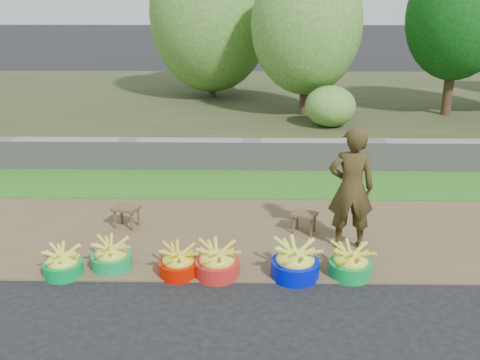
{
  "coord_description": "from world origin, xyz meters",
  "views": [
    {
      "loc": [
        -0.03,
        -5.16,
        2.95
      ],
      "look_at": [
        -0.16,
        1.3,
        0.75
      ],
      "focal_mm": 40.0,
      "sensor_mm": 36.0,
      "label": 1
    }
  ],
  "objects_px": {
    "basin_c": "(178,263)",
    "basin_d": "(217,262)",
    "basin_a": "(63,263)",
    "stool_left": "(126,211)",
    "stool_right": "(304,217)",
    "vendor_woman": "(351,188)",
    "basin_f": "(351,263)",
    "basin_b": "(111,256)",
    "basin_e": "(295,262)"
  },
  "relations": [
    {
      "from": "basin_c",
      "to": "basin_d",
      "type": "height_order",
      "value": "basin_d"
    },
    {
      "from": "basin_a",
      "to": "basin_d",
      "type": "bearing_deg",
      "value": 0.78
    },
    {
      "from": "basin_a",
      "to": "stool_left",
      "type": "bearing_deg",
      "value": 71.42
    },
    {
      "from": "stool_right",
      "to": "vendor_woman",
      "type": "xyz_separation_m",
      "value": [
        0.51,
        -0.4,
        0.54
      ]
    },
    {
      "from": "stool_right",
      "to": "basin_f",
      "type": "bearing_deg",
      "value": -69.77
    },
    {
      "from": "basin_f",
      "to": "stool_right",
      "type": "relative_size",
      "value": 1.26
    },
    {
      "from": "basin_b",
      "to": "vendor_woman",
      "type": "xyz_separation_m",
      "value": [
        2.8,
        0.6,
        0.63
      ]
    },
    {
      "from": "basin_b",
      "to": "basin_c",
      "type": "relative_size",
      "value": 1.02
    },
    {
      "from": "basin_e",
      "to": "vendor_woman",
      "type": "xyz_separation_m",
      "value": [
        0.71,
        0.76,
        0.6
      ]
    },
    {
      "from": "basin_b",
      "to": "basin_e",
      "type": "xyz_separation_m",
      "value": [
        2.09,
        -0.16,
        0.03
      ]
    },
    {
      "from": "vendor_woman",
      "to": "basin_b",
      "type": "bearing_deg",
      "value": 13.93
    },
    {
      "from": "basin_b",
      "to": "basin_e",
      "type": "relative_size",
      "value": 0.86
    },
    {
      "from": "basin_a",
      "to": "stool_left",
      "type": "xyz_separation_m",
      "value": [
        0.43,
        1.29,
        0.11
      ]
    },
    {
      "from": "basin_c",
      "to": "basin_e",
      "type": "relative_size",
      "value": 0.84
    },
    {
      "from": "basin_a",
      "to": "basin_d",
      "type": "height_order",
      "value": "basin_d"
    },
    {
      "from": "basin_c",
      "to": "basin_f",
      "type": "distance_m",
      "value": 1.92
    },
    {
      "from": "basin_c",
      "to": "basin_f",
      "type": "relative_size",
      "value": 0.94
    },
    {
      "from": "basin_a",
      "to": "stool_left",
      "type": "height_order",
      "value": "basin_a"
    },
    {
      "from": "stool_left",
      "to": "basin_c",
      "type": "bearing_deg",
      "value": -55.77
    },
    {
      "from": "basin_c",
      "to": "basin_d",
      "type": "relative_size",
      "value": 0.9
    },
    {
      "from": "basin_e",
      "to": "vendor_woman",
      "type": "bearing_deg",
      "value": 46.73
    },
    {
      "from": "basin_a",
      "to": "stool_left",
      "type": "relative_size",
      "value": 1.11
    },
    {
      "from": "stool_right",
      "to": "basin_b",
      "type": "bearing_deg",
      "value": -156.65
    },
    {
      "from": "basin_d",
      "to": "basin_f",
      "type": "distance_m",
      "value": 1.49
    },
    {
      "from": "stool_right",
      "to": "vendor_woman",
      "type": "height_order",
      "value": "vendor_woman"
    },
    {
      "from": "basin_e",
      "to": "stool_right",
      "type": "relative_size",
      "value": 1.42
    },
    {
      "from": "basin_c",
      "to": "vendor_woman",
      "type": "distance_m",
      "value": 2.24
    },
    {
      "from": "basin_e",
      "to": "stool_right",
      "type": "height_order",
      "value": "basin_e"
    },
    {
      "from": "stool_left",
      "to": "stool_right",
      "type": "relative_size",
      "value": 1.04
    },
    {
      "from": "basin_d",
      "to": "stool_right",
      "type": "distance_m",
      "value": 1.57
    },
    {
      "from": "vendor_woman",
      "to": "basin_e",
      "type": "bearing_deg",
      "value": 48.64
    },
    {
      "from": "basin_d",
      "to": "stool_left",
      "type": "bearing_deg",
      "value": 135.49
    },
    {
      "from": "basin_e",
      "to": "basin_c",
      "type": "bearing_deg",
      "value": 179.08
    },
    {
      "from": "stool_right",
      "to": "basin_e",
      "type": "bearing_deg",
      "value": -100.22
    },
    {
      "from": "basin_c",
      "to": "basin_f",
      "type": "xyz_separation_m",
      "value": [
        1.92,
        0.01,
        0.01
      ]
    },
    {
      "from": "basin_b",
      "to": "basin_f",
      "type": "xyz_separation_m",
      "value": [
        2.71,
        -0.13,
        0.01
      ]
    },
    {
      "from": "basin_a",
      "to": "vendor_woman",
      "type": "height_order",
      "value": "vendor_woman"
    },
    {
      "from": "basin_d",
      "to": "basin_f",
      "type": "relative_size",
      "value": 1.05
    },
    {
      "from": "stool_right",
      "to": "basin_a",
      "type": "bearing_deg",
      "value": -157.42
    },
    {
      "from": "basin_f",
      "to": "basin_a",
      "type": "bearing_deg",
      "value": -179.17
    },
    {
      "from": "basin_f",
      "to": "stool_right",
      "type": "distance_m",
      "value": 1.19
    },
    {
      "from": "basin_e",
      "to": "stool_left",
      "type": "height_order",
      "value": "basin_e"
    },
    {
      "from": "basin_c",
      "to": "vendor_woman",
      "type": "relative_size",
      "value": 0.3
    },
    {
      "from": "basin_d",
      "to": "vendor_woman",
      "type": "xyz_separation_m",
      "value": [
        1.58,
        0.75,
        0.62
      ]
    },
    {
      "from": "basin_e",
      "to": "basin_b",
      "type": "bearing_deg",
      "value": 175.6
    },
    {
      "from": "vendor_woman",
      "to": "basin_a",
      "type": "bearing_deg",
      "value": 15.02
    },
    {
      "from": "basin_c",
      "to": "basin_f",
      "type": "bearing_deg",
      "value": 0.39
    },
    {
      "from": "basin_e",
      "to": "stool_left",
      "type": "distance_m",
      "value": 2.51
    },
    {
      "from": "basin_f",
      "to": "stool_left",
      "type": "height_order",
      "value": "basin_f"
    },
    {
      "from": "basin_b",
      "to": "vendor_woman",
      "type": "height_order",
      "value": "vendor_woman"
    }
  ]
}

